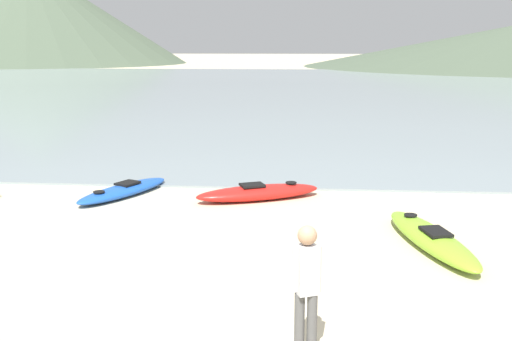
{
  "coord_description": "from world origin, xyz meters",
  "views": [
    {
      "loc": [
        0.26,
        -6.05,
        3.67
      ],
      "look_at": [
        -1.0,
        8.73,
        0.5
      ],
      "focal_mm": 42.0,
      "sensor_mm": 36.0,
      "label": 1
    }
  ],
  "objects_px": {
    "kayak_on_sand_4": "(431,238)",
    "person_near_foreground": "(306,284)",
    "kayak_on_sand_2": "(258,193)",
    "kayak_on_sand_1": "(124,190)"
  },
  "relations": [
    {
      "from": "kayak_on_sand_4",
      "to": "person_near_foreground",
      "type": "distance_m",
      "value": 4.84
    },
    {
      "from": "kayak_on_sand_1",
      "to": "kayak_on_sand_4",
      "type": "bearing_deg",
      "value": -25.37
    },
    {
      "from": "kayak_on_sand_2",
      "to": "person_near_foreground",
      "type": "height_order",
      "value": "person_near_foreground"
    },
    {
      "from": "kayak_on_sand_2",
      "to": "kayak_on_sand_4",
      "type": "bearing_deg",
      "value": -41.96
    },
    {
      "from": "kayak_on_sand_1",
      "to": "person_near_foreground",
      "type": "height_order",
      "value": "person_near_foreground"
    },
    {
      "from": "kayak_on_sand_4",
      "to": "person_near_foreground",
      "type": "height_order",
      "value": "person_near_foreground"
    },
    {
      "from": "person_near_foreground",
      "to": "kayak_on_sand_4",
      "type": "bearing_deg",
      "value": 61.5
    },
    {
      "from": "kayak_on_sand_1",
      "to": "kayak_on_sand_4",
      "type": "relative_size",
      "value": 0.86
    },
    {
      "from": "kayak_on_sand_2",
      "to": "kayak_on_sand_1",
      "type": "bearing_deg",
      "value": 177.96
    },
    {
      "from": "kayak_on_sand_4",
      "to": "kayak_on_sand_1",
      "type": "bearing_deg",
      "value": 154.63
    }
  ]
}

